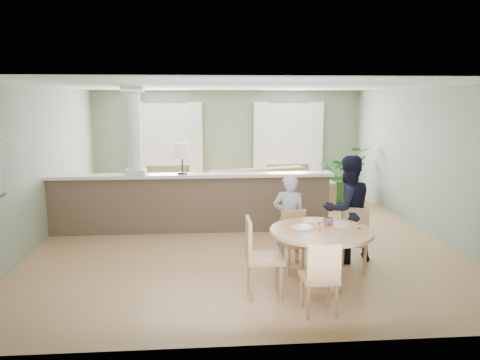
{
  "coord_description": "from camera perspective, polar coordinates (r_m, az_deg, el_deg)",
  "views": [
    {
      "loc": [
        -0.67,
        -8.39,
        2.49
      ],
      "look_at": [
        -0.08,
        -1.0,
        1.19
      ],
      "focal_mm": 35.0,
      "sensor_mm": 36.0,
      "label": 1
    }
  ],
  "objects": [
    {
      "name": "pony_wall",
      "position": [
        8.78,
        -6.54,
        -1.86
      ],
      "size": [
        5.32,
        0.38,
        2.7
      ],
      "color": "brown",
      "rests_on": "ground"
    },
    {
      "name": "chair_near",
      "position": [
        5.54,
        9.85,
        -11.36
      ],
      "size": [
        0.41,
        0.41,
        0.9
      ],
      "rotation": [
        0.0,
        0.0,
        3.15
      ],
      "color": "tan",
      "rests_on": "ground"
    },
    {
      "name": "man_person",
      "position": [
        7.34,
        12.94,
        -3.45
      ],
      "size": [
        0.94,
        0.82,
        1.65
      ],
      "primitive_type": "imported",
      "rotation": [
        0.0,
        0.0,
        3.41
      ],
      "color": "black",
      "rests_on": "ground"
    },
    {
      "name": "chair_far_man",
      "position": [
        7.11,
        13.81,
        -6.68
      ],
      "size": [
        0.52,
        0.52,
        0.9
      ],
      "rotation": [
        0.0,
        0.0,
        -0.38
      ],
      "color": "tan",
      "rests_on": "ground"
    },
    {
      "name": "dining_table",
      "position": [
        6.25,
        9.86,
        -7.42
      ],
      "size": [
        1.34,
        1.34,
        0.91
      ],
      "rotation": [
        0.0,
        0.0,
        0.26
      ],
      "color": "tan",
      "rests_on": "ground"
    },
    {
      "name": "chair_side",
      "position": [
        5.97,
        2.27,
        -8.96
      ],
      "size": [
        0.46,
        0.46,
        1.01
      ],
      "rotation": [
        0.0,
        0.0,
        1.57
      ],
      "color": "tan",
      "rests_on": "ground"
    },
    {
      "name": "ground",
      "position": [
        8.78,
        -0.01,
        -6.55
      ],
      "size": [
        8.0,
        8.0,
        0.0
      ],
      "primitive_type": "plane",
      "color": "tan",
      "rests_on": "ground"
    },
    {
      "name": "child_person",
      "position": [
        7.2,
        6.01,
        -4.66
      ],
      "size": [
        0.56,
        0.44,
        1.37
      ],
      "primitive_type": "imported",
      "rotation": [
        0.0,
        0.0,
        2.89
      ],
      "color": "#ACACB2",
      "rests_on": "ground"
    },
    {
      "name": "chair_far_boy",
      "position": [
        6.94,
        6.76,
        -7.01
      ],
      "size": [
        0.43,
        0.43,
        0.87
      ],
      "rotation": [
        0.0,
        0.0,
        0.12
      ],
      "color": "tan",
      "rests_on": "ground"
    },
    {
      "name": "room_shell",
      "position": [
        9.06,
        -0.51,
        5.64
      ],
      "size": [
        7.02,
        8.02,
        2.71
      ],
      "color": "gray",
      "rests_on": "ground"
    },
    {
      "name": "sofa",
      "position": [
        10.61,
        3.06,
        -1.21
      ],
      "size": [
        3.24,
        1.99,
        0.89
      ],
      "primitive_type": "imported",
      "rotation": [
        0.0,
        0.0,
        0.29
      ],
      "color": "#8E744D",
      "rests_on": "ground"
    },
    {
      "name": "houseplant",
      "position": [
        11.63,
        12.33,
        0.77
      ],
      "size": [
        1.58,
        1.5,
        1.37
      ],
      "primitive_type": "imported",
      "rotation": [
        0.0,
        0.0,
        0.45
      ],
      "color": "#2C6528",
      "rests_on": "ground"
    }
  ]
}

